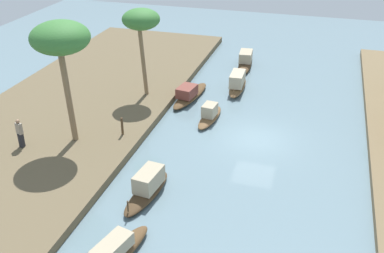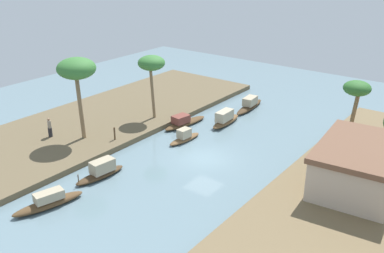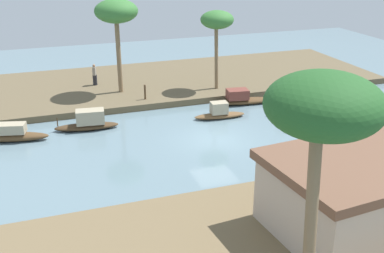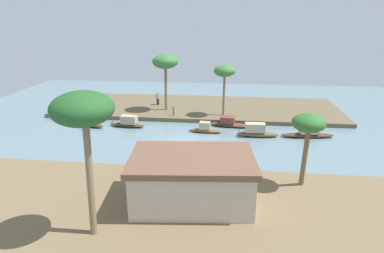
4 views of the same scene
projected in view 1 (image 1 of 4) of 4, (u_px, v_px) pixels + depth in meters
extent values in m
plane|color=slate|center=(256.00, 139.00, 27.41)|extent=(60.62, 60.62, 0.00)
cube|color=brown|center=(73.00, 110.00, 30.39)|extent=(36.11, 11.80, 0.47)
ellipsoid|color=#47331E|center=(245.00, 64.00, 38.26)|extent=(5.45, 1.52, 0.44)
cube|color=tan|center=(246.00, 56.00, 38.05)|extent=(1.85, 1.14, 0.80)
cube|color=tan|center=(112.00, 248.00, 18.13)|extent=(1.97, 1.26, 0.58)
ellipsoid|color=brown|center=(238.00, 86.00, 33.92)|extent=(4.34, 1.21, 0.52)
cube|color=tan|center=(237.00, 79.00, 33.34)|extent=(2.02, 1.00, 0.89)
cylinder|color=brown|center=(233.00, 91.00, 32.12)|extent=(0.07, 0.07, 0.35)
ellipsoid|color=brown|center=(190.00, 96.00, 32.53)|extent=(5.10, 1.81, 0.42)
cube|color=brown|center=(187.00, 91.00, 31.81)|extent=(1.67, 1.26, 0.70)
ellipsoid|color=#47331E|center=(147.00, 193.00, 22.34)|extent=(4.10, 1.49, 0.40)
cube|color=tan|center=(149.00, 179.00, 22.26)|extent=(1.85, 1.12, 0.89)
cylinder|color=#47331E|center=(128.00, 206.00, 20.70)|extent=(0.07, 0.07, 0.58)
ellipsoid|color=brown|center=(210.00, 118.00, 29.56)|extent=(3.58, 1.23, 0.36)
cube|color=tan|center=(210.00, 110.00, 29.25)|extent=(1.18, 0.88, 0.78)
cylinder|color=#232328|center=(21.00, 140.00, 25.58)|extent=(0.44, 0.44, 0.82)
cube|color=gray|center=(19.00, 128.00, 25.24)|extent=(0.34, 0.44, 0.65)
sphere|color=#9E7556|center=(18.00, 121.00, 25.03)|extent=(0.22, 0.22, 0.22)
cylinder|color=#4C3823|center=(122.00, 126.00, 26.76)|extent=(0.14, 0.14, 1.08)
cylinder|color=#7F6647|center=(143.00, 61.00, 31.13)|extent=(0.27, 0.56, 4.77)
ellipsoid|color=#387533|center=(141.00, 19.00, 29.78)|extent=(2.49, 2.49, 1.37)
cylinder|color=#7F6647|center=(68.00, 96.00, 25.26)|extent=(0.33, 0.54, 5.40)
ellipsoid|color=#387533|center=(60.00, 37.00, 23.70)|extent=(3.14, 3.14, 1.73)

